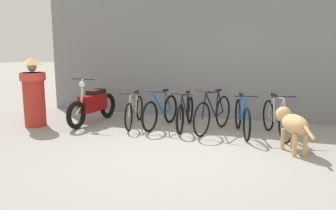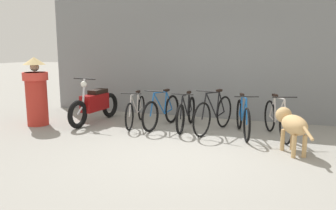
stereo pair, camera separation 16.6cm
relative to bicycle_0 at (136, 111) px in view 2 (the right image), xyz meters
name	(u,v)px [view 2 (the right image)]	position (x,y,z in m)	size (l,w,h in m)	color
ground_plane	(181,152)	(1.58, -1.61, -0.33)	(60.00, 60.00, 0.00)	gray
shop_wall_back	(216,56)	(1.58, 1.43, 1.22)	(9.33, 0.20, 3.11)	slate
bicycle_0	(136,111)	(0.00, 0.00, 0.00)	(0.46, 1.66, 0.79)	black
bicycle_1	(162,112)	(0.64, -0.01, 0.02)	(0.46, 1.64, 0.87)	black
bicycle_2	(186,113)	(1.20, 0.06, 0.01)	(0.46, 1.71, 0.83)	black
bicycle_3	(214,114)	(1.83, -0.06, 0.05)	(0.58, 1.66, 0.92)	black
bicycle_4	(243,118)	(2.44, -0.12, 0.02)	(0.55, 1.62, 0.86)	black
bicycle_5	(277,120)	(3.11, -0.07, 0.03)	(0.62, 1.55, 0.87)	black
motorcycle	(95,105)	(-1.03, -0.08, 0.10)	(0.58, 1.92, 1.09)	black
stray_dog	(292,124)	(3.34, -1.00, 0.16)	(0.65, 1.09, 0.73)	tan
person_in_robes	(36,91)	(-2.14, -0.75, 0.47)	(0.74, 0.74, 1.56)	#B72D23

